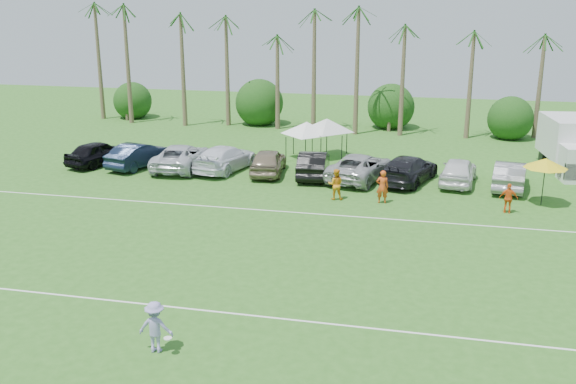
# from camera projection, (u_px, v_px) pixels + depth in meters

# --- Properties ---
(ground) EXTENTS (120.00, 120.00, 0.00)m
(ground) POSITION_uv_depth(u_px,v_px,m) (135.00, 331.00, 22.24)
(ground) COLOR #2D641E
(ground) RESTS_ON ground
(field_lines) EXTENTS (80.00, 12.10, 0.01)m
(field_lines) POSITION_uv_depth(u_px,v_px,m) (211.00, 248.00, 29.72)
(field_lines) COLOR white
(field_lines) RESTS_ON ground
(palm_tree_0) EXTENTS (2.40, 2.40, 8.90)m
(palm_tree_0) POSITION_uv_depth(u_px,v_px,m) (92.00, 40.00, 60.27)
(palm_tree_0) COLOR brown
(palm_tree_0) RESTS_ON ground
(palm_tree_1) EXTENTS (2.40, 2.40, 9.90)m
(palm_tree_1) POSITION_uv_depth(u_px,v_px,m) (141.00, 31.00, 58.97)
(palm_tree_1) COLOR brown
(palm_tree_1) RESTS_ON ground
(palm_tree_2) EXTENTS (2.40, 2.40, 10.90)m
(palm_tree_2) POSITION_uv_depth(u_px,v_px,m) (192.00, 22.00, 57.67)
(palm_tree_2) COLOR brown
(palm_tree_2) RESTS_ON ground
(palm_tree_3) EXTENTS (2.40, 2.40, 11.90)m
(palm_tree_3) POSITION_uv_depth(u_px,v_px,m) (234.00, 12.00, 56.59)
(palm_tree_3) COLOR brown
(palm_tree_3) RESTS_ON ground
(palm_tree_4) EXTENTS (2.40, 2.40, 8.90)m
(palm_tree_4) POSITION_uv_depth(u_px,v_px,m) (278.00, 43.00, 56.48)
(palm_tree_4) COLOR brown
(palm_tree_4) RESTS_ON ground
(palm_tree_5) EXTENTS (2.40, 2.40, 9.90)m
(palm_tree_5) POSITION_uv_depth(u_px,v_px,m) (323.00, 33.00, 55.39)
(palm_tree_5) COLOR brown
(palm_tree_5) RESTS_ON ground
(palm_tree_6) EXTENTS (2.40, 2.40, 10.90)m
(palm_tree_6) POSITION_uv_depth(u_px,v_px,m) (370.00, 23.00, 54.30)
(palm_tree_6) COLOR brown
(palm_tree_6) RESTS_ON ground
(palm_tree_7) EXTENTS (2.40, 2.40, 11.90)m
(palm_tree_7) POSITION_uv_depth(u_px,v_px,m) (418.00, 13.00, 53.21)
(palm_tree_7) COLOR brown
(palm_tree_7) RESTS_ON ground
(palm_tree_8) EXTENTS (2.40, 2.40, 8.90)m
(palm_tree_8) POSITION_uv_depth(u_px,v_px,m) (478.00, 46.00, 52.90)
(palm_tree_8) COLOR brown
(palm_tree_8) RESTS_ON ground
(palm_tree_9) EXTENTS (2.40, 2.40, 9.90)m
(palm_tree_9) POSITION_uv_depth(u_px,v_px,m) (543.00, 36.00, 51.59)
(palm_tree_9) COLOR brown
(palm_tree_9) RESTS_ON ground
(bush_tree_0) EXTENTS (4.00, 4.00, 4.00)m
(bush_tree_0) POSITION_uv_depth(u_px,v_px,m) (131.00, 100.00, 62.20)
(bush_tree_0) COLOR brown
(bush_tree_0) RESTS_ON ground
(bush_tree_1) EXTENTS (4.00, 4.00, 4.00)m
(bush_tree_1) POSITION_uv_depth(u_px,v_px,m) (260.00, 105.00, 59.46)
(bush_tree_1) COLOR brown
(bush_tree_1) RESTS_ON ground
(bush_tree_2) EXTENTS (4.00, 4.00, 4.00)m
(bush_tree_2) POSITION_uv_depth(u_px,v_px,m) (390.00, 109.00, 56.93)
(bush_tree_2) COLOR brown
(bush_tree_2) RESTS_ON ground
(bush_tree_3) EXTENTS (4.00, 4.00, 4.00)m
(bush_tree_3) POSITION_uv_depth(u_px,v_px,m) (508.00, 113.00, 54.82)
(bush_tree_3) COLOR brown
(bush_tree_3) RESTS_ON ground
(sideline_player_a) EXTENTS (0.75, 0.55, 1.91)m
(sideline_player_a) POSITION_uv_depth(u_px,v_px,m) (382.00, 187.00, 36.16)
(sideline_player_a) COLOR #D84A18
(sideline_player_a) RESTS_ON ground
(sideline_player_b) EXTENTS (0.95, 0.78, 1.81)m
(sideline_player_b) POSITION_uv_depth(u_px,v_px,m) (336.00, 184.00, 36.81)
(sideline_player_b) COLOR orange
(sideline_player_b) RESTS_ON ground
(sideline_player_c) EXTENTS (0.99, 0.48, 1.64)m
(sideline_player_c) POSITION_uv_depth(u_px,v_px,m) (509.00, 198.00, 34.47)
(sideline_player_c) COLOR orange
(sideline_player_c) RESTS_ON ground
(box_truck) EXTENTS (3.34, 7.06, 3.51)m
(box_truck) POSITION_uv_depth(u_px,v_px,m) (570.00, 144.00, 42.76)
(box_truck) COLOR silver
(box_truck) RESTS_ON ground
(canopy_tent_left) EXTENTS (3.91, 3.91, 3.17)m
(canopy_tent_left) POSITION_uv_depth(u_px,v_px,m) (307.00, 122.00, 45.89)
(canopy_tent_left) COLOR black
(canopy_tent_left) RESTS_ON ground
(canopy_tent_right) EXTENTS (4.07, 4.07, 3.30)m
(canopy_tent_right) POSITION_uv_depth(u_px,v_px,m) (327.00, 119.00, 46.53)
(canopy_tent_right) COLOR black
(canopy_tent_right) RESTS_ON ground
(market_umbrella) EXTENTS (2.42, 2.42, 2.69)m
(market_umbrella) POSITION_uv_depth(u_px,v_px,m) (546.00, 163.00, 35.39)
(market_umbrella) COLOR black
(market_umbrella) RESTS_ON ground
(frisbee_player) EXTENTS (1.20, 0.73, 1.76)m
(frisbee_player) POSITION_uv_depth(u_px,v_px,m) (155.00, 327.00, 20.73)
(frisbee_player) COLOR #958FCB
(frisbee_player) RESTS_ON ground
(parked_car_0) EXTENTS (3.43, 5.36, 1.70)m
(parked_car_0) POSITION_uv_depth(u_px,v_px,m) (98.00, 153.00, 44.74)
(parked_car_0) COLOR black
(parked_car_0) RESTS_ON ground
(parked_car_1) EXTENTS (3.05, 5.44, 1.70)m
(parked_car_1) POSITION_uv_depth(u_px,v_px,m) (139.00, 155.00, 44.08)
(parked_car_1) COLOR #121D31
(parked_car_1) RESTS_ON ground
(parked_car_2) EXTENTS (3.18, 6.27, 1.70)m
(parked_car_2) POSITION_uv_depth(u_px,v_px,m) (181.00, 157.00, 43.60)
(parked_car_2) COLOR silver
(parked_car_2) RESTS_ON ground
(parked_car_3) EXTENTS (3.57, 6.22, 1.70)m
(parked_car_3) POSITION_uv_depth(u_px,v_px,m) (225.00, 158.00, 43.21)
(parked_car_3) COLOR white
(parked_car_3) RESTS_ON ground
(parked_car_4) EXTENTS (2.52, 5.17, 1.70)m
(parked_car_4) POSITION_uv_depth(u_px,v_px,m) (268.00, 161.00, 42.33)
(parked_car_4) COLOR #87765C
(parked_car_4) RESTS_ON ground
(parked_car_5) EXTENTS (2.28, 5.30, 1.70)m
(parked_car_5) POSITION_uv_depth(u_px,v_px,m) (313.00, 164.00, 41.65)
(parked_car_5) COLOR black
(parked_car_5) RESTS_ON ground
(parked_car_6) EXTENTS (4.28, 6.63, 1.70)m
(parked_car_6) POSITION_uv_depth(u_px,v_px,m) (360.00, 167.00, 40.92)
(parked_car_6) COLOR #ABACAD
(parked_car_6) RESTS_ON ground
(parked_car_7) EXTENTS (4.03, 6.29, 1.70)m
(parked_car_7) POSITION_uv_depth(u_px,v_px,m) (409.00, 169.00, 40.37)
(parked_car_7) COLOR black
(parked_car_7) RESTS_ON ground
(parked_car_8) EXTENTS (2.64, 5.20, 1.70)m
(parked_car_8) POSITION_uv_depth(u_px,v_px,m) (458.00, 171.00, 39.96)
(parked_car_8) COLOR white
(parked_car_8) RESTS_ON ground
(parked_car_9) EXTENTS (2.56, 5.36, 1.70)m
(parked_car_9) POSITION_uv_depth(u_px,v_px,m) (510.00, 175.00, 39.01)
(parked_car_9) COLOR gray
(parked_car_9) RESTS_ON ground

